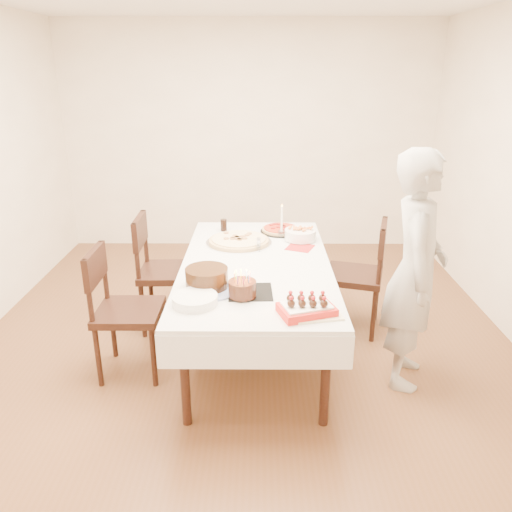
{
  "coord_description": "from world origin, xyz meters",
  "views": [
    {
      "loc": [
        0.12,
        -3.67,
        2.16
      ],
      "look_at": [
        0.1,
        -0.09,
        0.81
      ],
      "focal_mm": 35.0,
      "sensor_mm": 36.0,
      "label": 1
    }
  ],
  "objects_px": {
    "chair_left_dessert": "(129,312)",
    "taper_candle": "(282,221)",
    "pizza_white": "(239,241)",
    "layer_cake": "(207,278)",
    "person": "(415,271)",
    "cola_glass": "(224,225)",
    "pasta_bowl": "(300,235)",
    "chair_right_savory": "(354,275)",
    "birthday_cake": "(242,284)",
    "strawberry_box": "(307,308)",
    "chair_left_savory": "(168,272)",
    "dining_table": "(256,306)",
    "pizza_pepperoni": "(281,230)"
  },
  "relations": [
    {
      "from": "person",
      "to": "pizza_pepperoni",
      "type": "relative_size",
      "value": 4.6
    },
    {
      "from": "person",
      "to": "dining_table",
      "type": "bearing_deg",
      "value": 86.08
    },
    {
      "from": "pasta_bowl",
      "to": "strawberry_box",
      "type": "xyz_separation_m",
      "value": [
        -0.07,
        -1.39,
        -0.01
      ]
    },
    {
      "from": "layer_cake",
      "to": "pizza_white",
      "type": "bearing_deg",
      "value": 78.98
    },
    {
      "from": "chair_right_savory",
      "to": "strawberry_box",
      "type": "distance_m",
      "value": 1.35
    },
    {
      "from": "dining_table",
      "to": "pizza_pepperoni",
      "type": "distance_m",
      "value": 0.9
    },
    {
      "from": "pizza_pepperoni",
      "to": "layer_cake",
      "type": "distance_m",
      "value": 1.36
    },
    {
      "from": "pizza_white",
      "to": "birthday_cake",
      "type": "relative_size",
      "value": 3.1
    },
    {
      "from": "cola_glass",
      "to": "layer_cake",
      "type": "height_order",
      "value": "layer_cake"
    },
    {
      "from": "chair_right_savory",
      "to": "pasta_bowl",
      "type": "distance_m",
      "value": 0.58
    },
    {
      "from": "chair_left_dessert",
      "to": "birthday_cake",
      "type": "height_order",
      "value": "chair_left_dessert"
    },
    {
      "from": "taper_candle",
      "to": "pasta_bowl",
      "type": "bearing_deg",
      "value": -28.38
    },
    {
      "from": "chair_left_savory",
      "to": "pizza_white",
      "type": "distance_m",
      "value": 0.67
    },
    {
      "from": "pizza_white",
      "to": "cola_glass",
      "type": "distance_m",
      "value": 0.38
    },
    {
      "from": "person",
      "to": "cola_glass",
      "type": "xyz_separation_m",
      "value": [
        -1.4,
        1.2,
        -0.04
      ]
    },
    {
      "from": "chair_right_savory",
      "to": "cola_glass",
      "type": "bearing_deg",
      "value": 174.26
    },
    {
      "from": "chair_left_savory",
      "to": "chair_left_dessert",
      "type": "xyz_separation_m",
      "value": [
        -0.17,
        -0.72,
        -0.02
      ]
    },
    {
      "from": "dining_table",
      "to": "birthday_cake",
      "type": "bearing_deg",
      "value": -97.86
    },
    {
      "from": "chair_left_dessert",
      "to": "layer_cake",
      "type": "xyz_separation_m",
      "value": [
        0.59,
        -0.14,
        0.33
      ]
    },
    {
      "from": "birthday_cake",
      "to": "strawberry_box",
      "type": "xyz_separation_m",
      "value": [
        0.4,
        -0.24,
        -0.06
      ]
    },
    {
      "from": "pizza_pepperoni",
      "to": "chair_left_dessert",
      "type": "bearing_deg",
      "value": -135.98
    },
    {
      "from": "pizza_white",
      "to": "pasta_bowl",
      "type": "relative_size",
      "value": 2.08
    },
    {
      "from": "pasta_bowl",
      "to": "strawberry_box",
      "type": "height_order",
      "value": "pasta_bowl"
    },
    {
      "from": "person",
      "to": "cola_glass",
      "type": "relative_size",
      "value": 15.62
    },
    {
      "from": "chair_left_savory",
      "to": "chair_left_dessert",
      "type": "bearing_deg",
      "value": 75.19
    },
    {
      "from": "chair_left_dessert",
      "to": "taper_candle",
      "type": "distance_m",
      "value": 1.55
    },
    {
      "from": "chair_left_savory",
      "to": "layer_cake",
      "type": "relative_size",
      "value": 2.75
    },
    {
      "from": "pasta_bowl",
      "to": "layer_cake",
      "type": "height_order",
      "value": "layer_cake"
    },
    {
      "from": "person",
      "to": "layer_cake",
      "type": "bearing_deg",
      "value": 108.92
    },
    {
      "from": "strawberry_box",
      "to": "pizza_white",
      "type": "bearing_deg",
      "value": 109.4
    },
    {
      "from": "person",
      "to": "strawberry_box",
      "type": "bearing_deg",
      "value": 136.19
    },
    {
      "from": "person",
      "to": "strawberry_box",
      "type": "xyz_separation_m",
      "value": [
        -0.79,
        -0.46,
        -0.06
      ]
    },
    {
      "from": "person",
      "to": "pizza_white",
      "type": "distance_m",
      "value": 1.52
    },
    {
      "from": "cola_glass",
      "to": "birthday_cake",
      "type": "distance_m",
      "value": 1.44
    },
    {
      "from": "chair_left_dessert",
      "to": "cola_glass",
      "type": "relative_size",
      "value": 9.09
    },
    {
      "from": "chair_left_savory",
      "to": "strawberry_box",
      "type": "height_order",
      "value": "chair_left_savory"
    },
    {
      "from": "chair_right_savory",
      "to": "person",
      "type": "bearing_deg",
      "value": -54.92
    },
    {
      "from": "chair_right_savory",
      "to": "birthday_cake",
      "type": "xyz_separation_m",
      "value": [
        -0.92,
        -0.97,
        0.35
      ]
    },
    {
      "from": "cola_glass",
      "to": "birthday_cake",
      "type": "bearing_deg",
      "value": -81.35
    },
    {
      "from": "chair_left_dessert",
      "to": "taper_candle",
      "type": "height_order",
      "value": "taper_candle"
    },
    {
      "from": "dining_table",
      "to": "pizza_white",
      "type": "distance_m",
      "value": 0.63
    },
    {
      "from": "chair_left_savory",
      "to": "cola_glass",
      "type": "xyz_separation_m",
      "value": [
        0.46,
        0.42,
        0.3
      ]
    },
    {
      "from": "person",
      "to": "pasta_bowl",
      "type": "bearing_deg",
      "value": 53.46
    },
    {
      "from": "chair_left_savory",
      "to": "layer_cake",
      "type": "xyz_separation_m",
      "value": [
        0.43,
        -0.86,
        0.31
      ]
    },
    {
      "from": "chair_left_dessert",
      "to": "pizza_pepperoni",
      "type": "relative_size",
      "value": 2.67
    },
    {
      "from": "birthday_cake",
      "to": "chair_right_savory",
      "type": "bearing_deg",
      "value": 46.53
    },
    {
      "from": "pizza_white",
      "to": "layer_cake",
      "type": "xyz_separation_m",
      "value": [
        -0.18,
        -0.93,
        0.05
      ]
    },
    {
      "from": "person",
      "to": "pizza_white",
      "type": "height_order",
      "value": "person"
    },
    {
      "from": "chair_right_savory",
      "to": "chair_left_dessert",
      "type": "xyz_separation_m",
      "value": [
        -1.76,
        -0.69,
        -0.0
      ]
    },
    {
      "from": "layer_cake",
      "to": "birthday_cake",
      "type": "distance_m",
      "value": 0.29
    }
  ]
}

